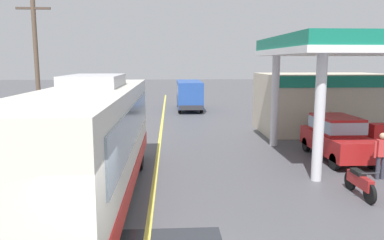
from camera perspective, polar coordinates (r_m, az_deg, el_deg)
ground at (r=26.10m, az=-4.58°, el=-0.08°), size 120.00×120.00×0.00m
lane_divider_stripe at (r=21.18m, az=-4.85°, el=-2.20°), size 0.16×50.00×0.01m
coach_bus_main at (r=11.14m, az=-15.38°, el=-3.66°), size 2.60×11.04×3.69m
gas_station_roadside at (r=21.06m, az=21.28°, el=4.36°), size 9.10×11.95×5.10m
car_at_pump at (r=16.81m, az=21.33°, el=-2.21°), size 1.70×4.20×1.82m
minibus_opposing_lane at (r=31.74m, az=-0.44°, el=4.23°), size 2.04×6.13×2.44m
motorcycle_parked_forecourt at (r=12.60m, az=24.32°, el=-8.69°), size 0.55×1.80×0.92m
pedestrian_near_pump at (r=14.56m, az=27.06°, el=-4.58°), size 0.55×0.22×1.66m
pedestrian_by_shop at (r=19.76m, az=20.34°, el=-0.80°), size 0.55×0.22×1.66m
utility_pole_roadside at (r=22.06m, az=-22.72°, el=7.83°), size 1.80×0.24×7.49m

